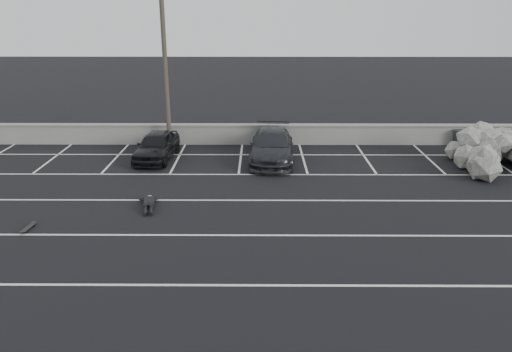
{
  "coord_description": "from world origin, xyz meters",
  "views": [
    {
      "loc": [
        1.88,
        -11.45,
        7.01
      ],
      "look_at": [
        1.77,
        5.92,
        1.0
      ],
      "focal_mm": 35.0,
      "sensor_mm": 36.0,
      "label": 1
    }
  ],
  "objects_px": {
    "trash_bin": "(458,138)",
    "skateboard": "(28,228)",
    "utility_pole": "(165,62)",
    "car_right": "(272,146)",
    "car_left": "(157,146)",
    "person": "(149,199)",
    "riprap_pile": "(505,157)"
  },
  "relations": [
    {
      "from": "trash_bin",
      "to": "skateboard",
      "type": "bearing_deg",
      "value": -150.28
    },
    {
      "from": "utility_pole",
      "to": "skateboard",
      "type": "height_order",
      "value": "utility_pole"
    },
    {
      "from": "utility_pole",
      "to": "car_right",
      "type": "bearing_deg",
      "value": -22.32
    },
    {
      "from": "car_left",
      "to": "trash_bin",
      "type": "distance_m",
      "value": 15.34
    },
    {
      "from": "trash_bin",
      "to": "skateboard",
      "type": "height_order",
      "value": "trash_bin"
    },
    {
      "from": "car_right",
      "to": "skateboard",
      "type": "relative_size",
      "value": 6.84
    },
    {
      "from": "utility_pole",
      "to": "skateboard",
      "type": "bearing_deg",
      "value": -107.03
    },
    {
      "from": "car_right",
      "to": "trash_bin",
      "type": "distance_m",
      "value": 10.04
    },
    {
      "from": "car_right",
      "to": "utility_pole",
      "type": "bearing_deg",
      "value": 160.51
    },
    {
      "from": "car_left",
      "to": "car_right",
      "type": "bearing_deg",
      "value": 2.83
    },
    {
      "from": "car_right",
      "to": "person",
      "type": "bearing_deg",
      "value": -127.2
    },
    {
      "from": "person",
      "to": "car_right",
      "type": "bearing_deg",
      "value": 40.65
    },
    {
      "from": "trash_bin",
      "to": "person",
      "type": "bearing_deg",
      "value": -150.72
    },
    {
      "from": "car_left",
      "to": "riprap_pile",
      "type": "height_order",
      "value": "riprap_pile"
    },
    {
      "from": "utility_pole",
      "to": "trash_bin",
      "type": "distance_m",
      "value": 15.39
    },
    {
      "from": "car_left",
      "to": "utility_pole",
      "type": "xyz_separation_m",
      "value": [
        0.27,
        1.92,
        3.67
      ]
    },
    {
      "from": "riprap_pile",
      "to": "trash_bin",
      "type": "bearing_deg",
      "value": 99.73
    },
    {
      "from": "riprap_pile",
      "to": "skateboard",
      "type": "relative_size",
      "value": 7.16
    },
    {
      "from": "utility_pole",
      "to": "riprap_pile",
      "type": "xyz_separation_m",
      "value": [
        15.53,
        -3.33,
        -3.77
      ]
    },
    {
      "from": "utility_pole",
      "to": "trash_bin",
      "type": "xyz_separation_m",
      "value": [
        14.89,
        0.4,
        -3.89
      ]
    },
    {
      "from": "car_left",
      "to": "trash_bin",
      "type": "xyz_separation_m",
      "value": [
        15.16,
        2.32,
        -0.22
      ]
    },
    {
      "from": "utility_pole",
      "to": "riprap_pile",
      "type": "relative_size",
      "value": 1.68
    },
    {
      "from": "utility_pole",
      "to": "riprap_pile",
      "type": "distance_m",
      "value": 16.32
    },
    {
      "from": "person",
      "to": "skateboard",
      "type": "height_order",
      "value": "person"
    },
    {
      "from": "person",
      "to": "skateboard",
      "type": "distance_m",
      "value": 4.16
    },
    {
      "from": "utility_pole",
      "to": "riprap_pile",
      "type": "height_order",
      "value": "utility_pole"
    },
    {
      "from": "riprap_pile",
      "to": "person",
      "type": "relative_size",
      "value": 2.33
    },
    {
      "from": "car_left",
      "to": "skateboard",
      "type": "relative_size",
      "value": 5.47
    },
    {
      "from": "car_right",
      "to": "skateboard",
      "type": "xyz_separation_m",
      "value": [
        -8.18,
        -7.69,
        -0.64
      ]
    },
    {
      "from": "car_left",
      "to": "car_right",
      "type": "distance_m",
      "value": 5.45
    },
    {
      "from": "utility_pole",
      "to": "trash_bin",
      "type": "bearing_deg",
      "value": 1.54
    },
    {
      "from": "utility_pole",
      "to": "skateboard",
      "type": "relative_size",
      "value": 12.04
    }
  ]
}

